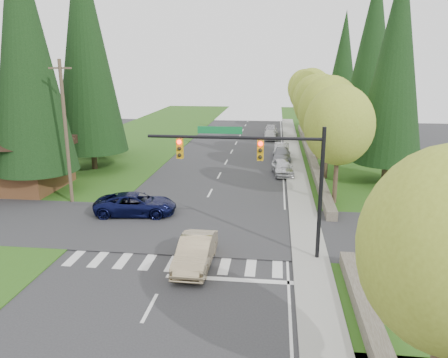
% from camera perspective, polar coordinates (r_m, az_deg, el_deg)
% --- Properties ---
extents(ground, '(120.00, 120.00, 0.00)m').
position_cam_1_polar(ground, '(19.72, -8.84, -14.79)').
color(ground, '#28282B').
rests_on(ground, ground).
extents(grass_east, '(14.00, 110.00, 0.06)m').
position_cam_1_polar(grass_east, '(38.56, 18.68, -0.46)').
color(grass_east, '#2C5316').
rests_on(grass_east, ground).
extents(grass_west, '(14.00, 110.00, 0.06)m').
position_cam_1_polar(grass_west, '(41.75, -18.81, 0.67)').
color(grass_west, '#2C5316').
rests_on(grass_west, ground).
extents(cross_street, '(120.00, 8.00, 0.10)m').
position_cam_1_polar(cross_street, '(26.76, -4.27, -6.43)').
color(cross_street, '#28282B').
rests_on(cross_street, ground).
extents(sidewalk_east, '(1.80, 80.00, 0.13)m').
position_cam_1_polar(sidewalk_east, '(39.69, 9.48, 0.61)').
color(sidewalk_east, gray).
rests_on(sidewalk_east, ground).
extents(curb_east, '(0.20, 80.00, 0.13)m').
position_cam_1_polar(curb_east, '(39.65, 8.25, 0.65)').
color(curb_east, gray).
rests_on(curb_east, ground).
extents(stone_wall_south, '(0.70, 14.00, 0.70)m').
position_cam_1_polar(stone_wall_south, '(16.79, 19.45, -19.93)').
color(stone_wall_south, '#4C4438').
rests_on(stone_wall_south, ground).
extents(stone_wall_north, '(0.70, 40.00, 0.70)m').
position_cam_1_polar(stone_wall_north, '(47.52, 11.15, 3.24)').
color(stone_wall_north, '#4C4438').
rests_on(stone_wall_north, ground).
extents(traffic_signal, '(8.70, 0.37, 6.80)m').
position_cam_1_polar(traffic_signal, '(21.48, 5.20, 2.13)').
color(traffic_signal, black).
rests_on(traffic_signal, ground).
extents(brown_building, '(8.40, 8.40, 5.40)m').
position_cam_1_polar(brown_building, '(37.80, -25.16, 3.46)').
color(brown_building, '#4C2D19').
rests_on(brown_building, ground).
extents(utility_pole, '(1.60, 0.24, 10.00)m').
position_cam_1_polar(utility_pole, '(32.22, -19.95, 5.85)').
color(utility_pole, '#473828').
rests_on(utility_pole, ground).
extents(decid_tree_0, '(4.80, 4.80, 8.37)m').
position_cam_1_polar(decid_tree_0, '(31.02, 14.80, 6.78)').
color(decid_tree_0, '#38281C').
rests_on(decid_tree_0, ground).
extents(decid_tree_1, '(5.20, 5.20, 8.80)m').
position_cam_1_polar(decid_tree_1, '(37.90, 13.58, 8.55)').
color(decid_tree_1, '#38281C').
rests_on(decid_tree_1, ground).
extents(decid_tree_2, '(5.00, 5.00, 8.82)m').
position_cam_1_polar(decid_tree_2, '(44.80, 12.33, 9.70)').
color(decid_tree_2, '#38281C').
rests_on(decid_tree_2, ground).
extents(decid_tree_3, '(5.00, 5.00, 8.55)m').
position_cam_1_polar(decid_tree_3, '(51.78, 11.73, 10.09)').
color(decid_tree_3, '#38281C').
rests_on(decid_tree_3, ground).
extents(decid_tree_4, '(5.40, 5.40, 9.18)m').
position_cam_1_polar(decid_tree_4, '(58.72, 11.30, 11.03)').
color(decid_tree_4, '#38281C').
rests_on(decid_tree_4, ground).
extents(decid_tree_5, '(4.80, 4.80, 8.30)m').
position_cam_1_polar(decid_tree_5, '(65.71, 10.65, 10.98)').
color(decid_tree_5, '#38281C').
rests_on(decid_tree_5, ground).
extents(decid_tree_6, '(5.20, 5.20, 8.86)m').
position_cam_1_polar(decid_tree_6, '(72.68, 10.40, 11.60)').
color(decid_tree_6, '#38281C').
rests_on(decid_tree_6, ground).
extents(conifer_w_a, '(6.12, 6.12, 19.80)m').
position_cam_1_polar(conifer_w_a, '(35.35, -24.58, 15.36)').
color(conifer_w_a, '#38281C').
rests_on(conifer_w_a, ground).
extents(conifer_w_b, '(5.44, 5.44, 17.80)m').
position_cam_1_polar(conifer_w_b, '(40.30, -25.20, 13.64)').
color(conifer_w_b, '#38281C').
rests_on(conifer_w_b, ground).
extents(conifer_w_c, '(6.46, 6.46, 20.80)m').
position_cam_1_polar(conifer_w_c, '(42.04, -17.66, 16.37)').
color(conifer_w_c, '#38281C').
rests_on(conifer_w_c, ground).
extents(conifer_w_e, '(5.78, 5.78, 18.80)m').
position_cam_1_polar(conifer_w_e, '(48.31, -16.82, 14.96)').
color(conifer_w_e, '#38281C').
rests_on(conifer_w_e, ground).
extents(conifer_e_a, '(5.44, 5.44, 17.80)m').
position_cam_1_polar(conifer_e_a, '(37.56, 21.48, 14.02)').
color(conifer_e_a, '#38281C').
rests_on(conifer_e_a, ground).
extents(conifer_e_b, '(6.12, 6.12, 19.80)m').
position_cam_1_polar(conifer_e_b, '(51.46, 18.81, 15.32)').
color(conifer_e_b, '#38281C').
rests_on(conifer_e_b, ground).
extents(conifer_e_c, '(5.10, 5.10, 16.80)m').
position_cam_1_polar(conifer_e_c, '(65.09, 15.31, 14.00)').
color(conifer_e_c, '#38281C').
rests_on(conifer_e_c, ground).
extents(sedan_champagne, '(1.63, 4.52, 1.48)m').
position_cam_1_polar(sedan_champagne, '(21.73, -3.74, -9.51)').
color(sedan_champagne, tan).
rests_on(sedan_champagne, ground).
extents(suv_navy, '(5.52, 3.00, 1.47)m').
position_cam_1_polar(suv_navy, '(29.31, -11.44, -3.24)').
color(suv_navy, black).
rests_on(suv_navy, ground).
extents(parked_car_a, '(2.21, 4.34, 1.41)m').
position_cam_1_polar(parked_car_a, '(39.40, 7.63, 1.54)').
color(parked_car_a, silver).
rests_on(parked_car_a, ground).
extents(parked_car_b, '(1.85, 4.41, 1.27)m').
position_cam_1_polar(parked_car_b, '(45.31, 7.56, 3.19)').
color(parked_car_b, gray).
rests_on(parked_car_b, ground).
extents(parked_car_c, '(1.63, 4.38, 1.43)m').
position_cam_1_polar(parked_car_c, '(47.16, 7.54, 3.75)').
color(parked_car_c, '#A1A0A5').
rests_on(parked_car_c, ground).
extents(parked_car_d, '(1.71, 3.94, 1.32)m').
position_cam_1_polar(parked_car_d, '(57.77, 6.06, 5.78)').
color(parked_car_d, silver).
rests_on(parked_car_d, ground).
extents(parked_car_e, '(1.83, 4.32, 1.24)m').
position_cam_1_polar(parked_car_e, '(62.08, 6.16, 6.37)').
color(parked_car_e, '#A6A6AB').
rests_on(parked_car_e, ground).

